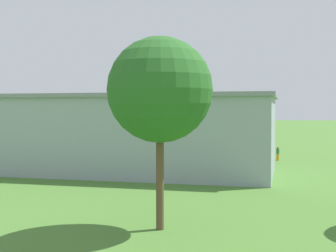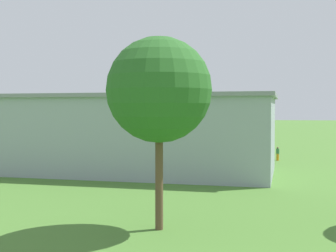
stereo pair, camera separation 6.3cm
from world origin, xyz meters
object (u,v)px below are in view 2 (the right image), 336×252
(hangar, at_px, (82,133))
(person_beside_truck, at_px, (261,154))
(person_crossing_taxiway, at_px, (278,154))
(tree_at_field_edge, at_px, (159,90))
(person_watching_takeoff, at_px, (268,151))
(biplane, at_px, (195,114))

(hangar, distance_m, person_beside_truck, 21.80)
(person_crossing_taxiway, relative_size, tree_at_field_edge, 0.17)
(person_watching_takeoff, height_order, person_crossing_taxiway, person_crossing_taxiway)
(hangar, xyz_separation_m, person_watching_takeoff, (-18.28, -17.49, -3.05))
(hangar, xyz_separation_m, tree_at_field_edge, (-13.60, 21.21, 3.33))
(hangar, relative_size, person_beside_truck, 23.43)
(biplane, xyz_separation_m, tree_at_field_edge, (-8.93, 61.38, 1.75))
(tree_at_field_edge, bearing_deg, person_watching_takeoff, -96.89)
(person_watching_takeoff, xyz_separation_m, person_beside_truck, (0.68, 4.97, 0.07))
(hangar, height_order, tree_at_field_edge, tree_at_field_edge)
(person_watching_takeoff, relative_size, person_crossing_taxiway, 0.92)
(person_watching_takeoff, distance_m, tree_at_field_edge, 39.50)
(person_beside_truck, distance_m, tree_at_field_edge, 34.55)
(person_watching_takeoff, bearing_deg, biplane, -59.03)
(person_beside_truck, height_order, person_crossing_taxiway, person_beside_truck)
(tree_at_field_edge, bearing_deg, biplane, -81.72)
(hangar, distance_m, person_watching_takeoff, 25.48)
(person_crossing_taxiway, bearing_deg, person_watching_takeoff, -72.89)
(biplane, relative_size, tree_at_field_edge, 0.85)
(hangar, bearing_deg, person_beside_truck, -144.57)
(hangar, xyz_separation_m, biplane, (-4.66, -40.17, 1.58))
(hangar, bearing_deg, person_crossing_taxiway, -145.72)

